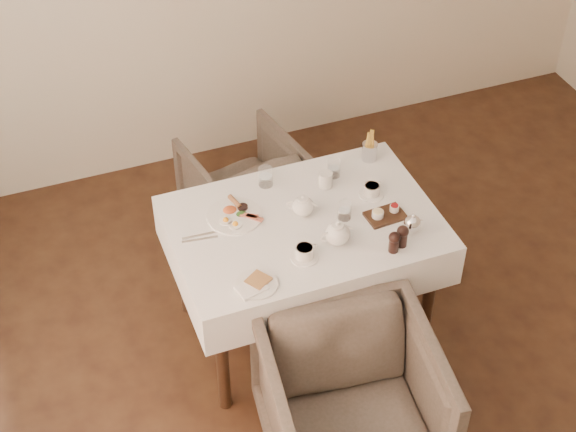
% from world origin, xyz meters
% --- Properties ---
extents(table, '(1.28, 0.88, 0.75)m').
position_xyz_m(table, '(-0.45, 0.83, 0.64)').
color(table, black).
rests_on(table, ground).
extents(armchair_near, '(0.85, 0.86, 0.71)m').
position_xyz_m(armchair_near, '(-0.54, 0.03, 0.35)').
color(armchair_near, '#453B32').
rests_on(armchair_near, ground).
extents(armchair_far, '(0.71, 0.73, 0.57)m').
position_xyz_m(armchair_far, '(-0.47, 1.74, 0.28)').
color(armchair_far, '#453B32').
rests_on(armchair_far, ground).
extents(breakfast_plate, '(0.27, 0.27, 0.03)m').
position_xyz_m(breakfast_plate, '(-0.75, 0.98, 0.76)').
color(breakfast_plate, white).
rests_on(breakfast_plate, table).
extents(side_plate, '(0.20, 0.19, 0.02)m').
position_xyz_m(side_plate, '(-0.81, 0.50, 0.76)').
color(side_plate, white).
rests_on(side_plate, table).
extents(teapot_centre, '(0.18, 0.17, 0.12)m').
position_xyz_m(teapot_centre, '(-0.44, 0.88, 0.81)').
color(teapot_centre, white).
rests_on(teapot_centre, table).
extents(teapot_front, '(0.17, 0.14, 0.13)m').
position_xyz_m(teapot_front, '(-0.37, 0.63, 0.82)').
color(teapot_front, white).
rests_on(teapot_front, table).
extents(creamer, '(0.08, 0.08, 0.08)m').
position_xyz_m(creamer, '(-0.26, 1.03, 0.80)').
color(creamer, white).
rests_on(creamer, table).
extents(teacup_near, '(0.13, 0.13, 0.07)m').
position_xyz_m(teacup_near, '(-0.54, 0.59, 0.78)').
color(teacup_near, white).
rests_on(teacup_near, table).
extents(teacup_far, '(0.12, 0.12, 0.06)m').
position_xyz_m(teacup_far, '(-0.07, 0.89, 0.78)').
color(teacup_far, white).
rests_on(teacup_far, table).
extents(glass_left, '(0.09, 0.09, 0.10)m').
position_xyz_m(glass_left, '(-0.53, 1.15, 0.81)').
color(glass_left, silver).
rests_on(glass_left, table).
extents(glass_mid, '(0.07, 0.07, 0.09)m').
position_xyz_m(glass_mid, '(-0.26, 0.78, 0.80)').
color(glass_mid, silver).
rests_on(glass_mid, table).
extents(glass_right, '(0.09, 0.09, 0.09)m').
position_xyz_m(glass_right, '(-0.18, 1.10, 0.80)').
color(glass_right, silver).
rests_on(glass_right, table).
extents(condiment_board, '(0.19, 0.14, 0.05)m').
position_xyz_m(condiment_board, '(-0.08, 0.72, 0.77)').
color(condiment_board, black).
rests_on(condiment_board, table).
extents(pepper_mill_left, '(0.07, 0.07, 0.11)m').
position_xyz_m(pepper_mill_left, '(-0.14, 0.49, 0.81)').
color(pepper_mill_left, black).
rests_on(pepper_mill_left, table).
extents(pepper_mill_right, '(0.06, 0.06, 0.12)m').
position_xyz_m(pepper_mill_right, '(-0.09, 0.51, 0.81)').
color(pepper_mill_right, black).
rests_on(pepper_mill_right, table).
extents(silver_pot, '(0.12, 0.11, 0.11)m').
position_xyz_m(silver_pot, '(-0.00, 0.58, 0.81)').
color(silver_pot, white).
rests_on(silver_pot, table).
extents(fries_cup, '(0.08, 0.08, 0.17)m').
position_xyz_m(fries_cup, '(0.04, 1.16, 0.83)').
color(fries_cup, silver).
rests_on(fries_cup, table).
extents(cutlery_fork, '(0.18, 0.03, 0.00)m').
position_xyz_m(cutlery_fork, '(-0.94, 0.91, 0.76)').
color(cutlery_fork, silver).
rests_on(cutlery_fork, table).
extents(cutlery_knife, '(0.17, 0.03, 0.00)m').
position_xyz_m(cutlery_knife, '(-0.96, 0.88, 0.76)').
color(cutlery_knife, silver).
rests_on(cutlery_knife, table).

